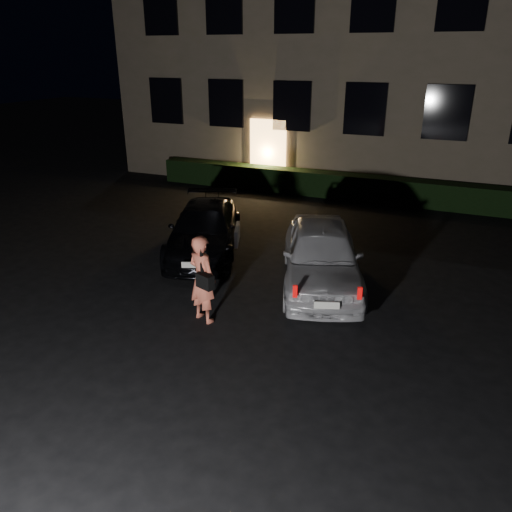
% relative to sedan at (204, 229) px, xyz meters
% --- Properties ---
extents(ground, '(80.00, 80.00, 0.00)m').
position_rel_sedan_xyz_m(ground, '(2.52, -4.09, -0.59)').
color(ground, black).
rests_on(ground, ground).
extents(building, '(20.00, 8.11, 12.00)m').
position_rel_sedan_xyz_m(building, '(2.52, 10.90, 5.40)').
color(building, brown).
rests_on(building, ground).
extents(hedge, '(15.00, 0.70, 0.85)m').
position_rel_sedan_xyz_m(hedge, '(2.52, 6.41, -0.17)').
color(hedge, black).
rests_on(hedge, ground).
extents(sedan, '(3.01, 4.42, 1.19)m').
position_rel_sedan_xyz_m(sedan, '(0.00, 0.00, 0.00)').
color(sedan, black).
rests_on(sedan, ground).
extents(hatch, '(2.89, 4.41, 1.40)m').
position_rel_sedan_xyz_m(hatch, '(3.30, -0.77, 0.10)').
color(hatch, silver).
rests_on(hatch, ground).
extents(man, '(0.73, 0.62, 1.72)m').
position_rel_sedan_xyz_m(man, '(1.68, -3.18, 0.27)').
color(man, '#E56B50').
rests_on(man, ground).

